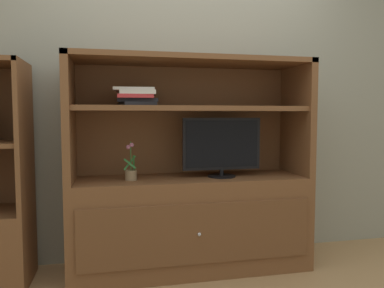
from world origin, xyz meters
name	(u,v)px	position (x,y,z in m)	size (l,w,h in m)	color
painted_rear_wall	(181,85)	(0.00, 0.75, 1.40)	(6.00, 0.10, 2.80)	gray
media_console	(190,202)	(0.00, 0.41, 0.50)	(1.75, 0.55, 1.56)	brown
tv_monitor	(222,146)	(0.23, 0.36, 0.92)	(0.59, 0.21, 0.44)	black
potted_plant	(131,171)	(-0.44, 0.36, 0.75)	(0.09, 0.10, 0.27)	#8C7251
magazine_stack	(136,97)	(-0.39, 0.40, 1.28)	(0.32, 0.36, 0.13)	black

